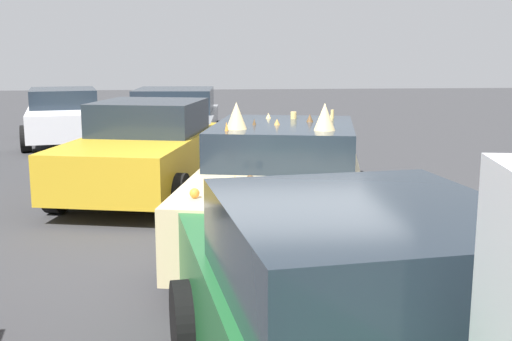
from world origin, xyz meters
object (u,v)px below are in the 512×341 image
parked_sedan_behind_right (64,115)px  parked_sedan_row_back_center (145,150)px  parked_sedan_behind_left (370,339)px  parked_sedan_near_right (174,123)px  art_car_decorated (282,184)px

parked_sedan_behind_right → parked_sedan_row_back_center: parked_sedan_row_back_center is taller
parked_sedan_behind_left → parked_sedan_near_right: (10.46, 1.49, 0.01)m
parked_sedan_behind_right → parked_sedan_near_right: (-2.44, -2.82, 0.05)m
art_car_decorated → parked_sedan_row_back_center: (2.76, 1.84, -0.00)m
art_car_decorated → parked_sedan_behind_right: 9.82m
parked_sedan_behind_right → parked_sedan_near_right: 3.72m
art_car_decorated → parked_sedan_behind_left: bearing=11.1°
parked_sedan_behind_right → parked_sedan_behind_left: bearing=6.2°
art_car_decorated → parked_sedan_behind_right: bearing=-142.1°
parked_sedan_behind_right → parked_sedan_row_back_center: (-6.05, -2.50, 0.04)m
art_car_decorated → parked_sedan_near_right: (6.37, 1.52, 0.00)m
parked_sedan_near_right → art_car_decorated: bearing=17.0°
parked_sedan_behind_right → parked_sedan_row_back_center: bearing=10.2°
parked_sedan_row_back_center → parked_sedan_behind_left: parked_sedan_row_back_center is taller
parked_sedan_behind_right → parked_sedan_behind_left: size_ratio=1.01×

